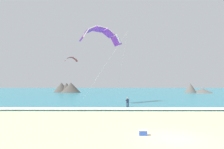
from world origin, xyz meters
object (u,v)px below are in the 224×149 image
at_px(surfboard, 128,108).
at_px(kite_distant, 71,59).
at_px(kitesurfer, 128,102).
at_px(cooler_box, 143,133).
at_px(kite_primary, 100,34).

distance_m(surfboard, kite_distant, 45.15).
height_order(kitesurfer, cooler_box, kitesurfer).
relative_size(kitesurfer, kite_distant, 0.40).
distance_m(kitesurfer, kite_primary, 13.65).
distance_m(surfboard, kitesurfer, 0.91).
xyz_separation_m(kitesurfer, kite_distant, (-16.75, 40.11, 11.22)).
height_order(kite_primary, kite_distant, kite_primary).
bearing_deg(kite_primary, kitesurfer, -51.48).
distance_m(surfboard, cooler_box, 15.47).
height_order(surfboard, kite_distant, kite_distant).
bearing_deg(kite_distant, surfboard, -67.34).
distance_m(kitesurfer, kite_distant, 44.89).
xyz_separation_m(surfboard, cooler_box, (0.07, -15.47, 0.18)).
bearing_deg(surfboard, kitesurfer, 96.74).
bearing_deg(surfboard, cooler_box, -89.75).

